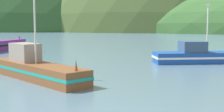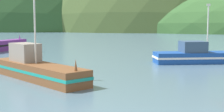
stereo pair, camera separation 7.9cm
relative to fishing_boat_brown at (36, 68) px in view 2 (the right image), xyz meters
name	(u,v)px [view 2 (the right image)]	position (x,y,z in m)	size (l,w,h in m)	color
hill_far_center	(155,29)	(31.54, 123.12, -0.75)	(119.72, 95.77, 92.23)	#516B38
hill_mid_left	(52,28)	(-17.48, 151.31, -0.75)	(165.12, 132.09, 95.19)	#2D562D
fishing_boat_brown	(36,68)	(0.00, 0.00, 0.00)	(7.72, 8.89, 5.68)	brown
fishing_boat_blue	(209,56)	(15.07, 7.84, -0.08)	(11.16, 2.87, 5.60)	#19479E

